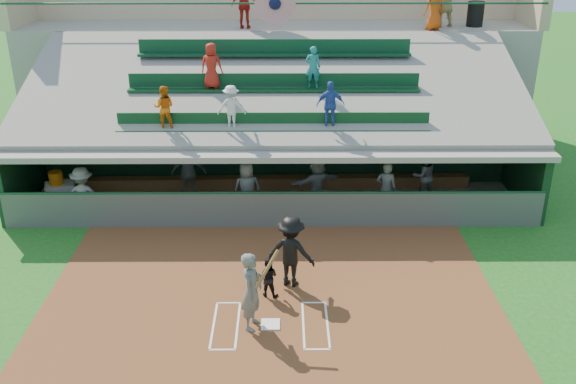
{
  "coord_description": "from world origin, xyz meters",
  "views": [
    {
      "loc": [
        0.32,
        -12.18,
        8.66
      ],
      "look_at": [
        0.42,
        3.5,
        1.8
      ],
      "focal_mm": 40.0,
      "sensor_mm": 36.0,
      "label": 1
    }
  ],
  "objects_px": {
    "catcher": "(268,277)",
    "white_table": "(61,195)",
    "water_cooler": "(56,178)",
    "home_plate": "(271,324)",
    "batter_at_plate": "(252,291)",
    "trash_bin": "(475,14)"
  },
  "relations": [
    {
      "from": "white_table",
      "to": "trash_bin",
      "type": "distance_m",
      "value": 16.56
    },
    {
      "from": "white_table",
      "to": "water_cooler",
      "type": "xyz_separation_m",
      "value": [
        -0.05,
        -0.06,
        0.59
      ]
    },
    {
      "from": "catcher",
      "to": "white_table",
      "type": "xyz_separation_m",
      "value": [
        -6.71,
        5.25,
        -0.11
      ]
    },
    {
      "from": "catcher",
      "to": "water_cooler",
      "type": "bearing_deg",
      "value": -24.06
    },
    {
      "from": "home_plate",
      "to": "catcher",
      "type": "relative_size",
      "value": 0.42
    },
    {
      "from": "home_plate",
      "to": "white_table",
      "type": "bearing_deg",
      "value": 136.29
    },
    {
      "from": "water_cooler",
      "to": "batter_at_plate",
      "type": "bearing_deg",
      "value": -45.14
    },
    {
      "from": "catcher",
      "to": "white_table",
      "type": "distance_m",
      "value": 8.52
    },
    {
      "from": "batter_at_plate",
      "to": "white_table",
      "type": "bearing_deg",
      "value": 134.36
    },
    {
      "from": "catcher",
      "to": "trash_bin",
      "type": "xyz_separation_m",
      "value": [
        7.76,
        11.83,
        4.54
      ]
    },
    {
      "from": "catcher",
      "to": "batter_at_plate",
      "type": "bearing_deg",
      "value": 89.25
    },
    {
      "from": "home_plate",
      "to": "water_cooler",
      "type": "height_order",
      "value": "water_cooler"
    },
    {
      "from": "home_plate",
      "to": "catcher",
      "type": "distance_m",
      "value": 1.34
    },
    {
      "from": "batter_at_plate",
      "to": "water_cooler",
      "type": "distance_m",
      "value": 9.13
    },
    {
      "from": "home_plate",
      "to": "trash_bin",
      "type": "height_order",
      "value": "trash_bin"
    },
    {
      "from": "white_table",
      "to": "water_cooler",
      "type": "bearing_deg",
      "value": -151.09
    },
    {
      "from": "water_cooler",
      "to": "home_plate",
      "type": "bearing_deg",
      "value": -43.23
    },
    {
      "from": "catcher",
      "to": "water_cooler",
      "type": "height_order",
      "value": "water_cooler"
    },
    {
      "from": "white_table",
      "to": "water_cooler",
      "type": "relative_size",
      "value": 2.1
    },
    {
      "from": "batter_at_plate",
      "to": "water_cooler",
      "type": "relative_size",
      "value": 4.68
    },
    {
      "from": "home_plate",
      "to": "white_table",
      "type": "height_order",
      "value": "white_table"
    },
    {
      "from": "batter_at_plate",
      "to": "trash_bin",
      "type": "xyz_separation_m",
      "value": [
        8.09,
        13.11,
        4.11
      ]
    }
  ]
}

